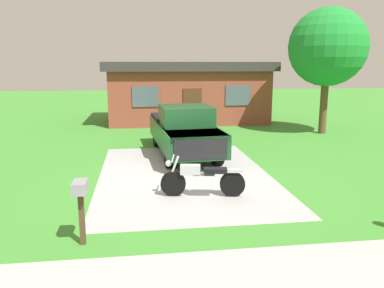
{
  "coord_description": "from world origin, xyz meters",
  "views": [
    {
      "loc": [
        -1.35,
        -11.67,
        3.42
      ],
      "look_at": [
        0.29,
        0.35,
        0.9
      ],
      "focal_mm": 36.4,
      "sensor_mm": 36.0,
      "label": 1
    }
  ],
  "objects_px": {
    "pickup_truck": "(184,130)",
    "shade_tree": "(328,47)",
    "motorcycle": "(202,179)",
    "mailbox": "(80,196)",
    "neighbor_house": "(187,91)"
  },
  "relations": [
    {
      "from": "mailbox",
      "to": "neighbor_house",
      "type": "bearing_deg",
      "value": 76.09
    },
    {
      "from": "motorcycle",
      "to": "pickup_truck",
      "type": "distance_m",
      "value": 4.9
    },
    {
      "from": "mailbox",
      "to": "shade_tree",
      "type": "xyz_separation_m",
      "value": [
        10.16,
        10.9,
        3.19
      ]
    },
    {
      "from": "pickup_truck",
      "to": "mailbox",
      "type": "distance_m",
      "value": 7.82
    },
    {
      "from": "mailbox",
      "to": "neighbor_house",
      "type": "relative_size",
      "value": 0.13
    },
    {
      "from": "mailbox",
      "to": "motorcycle",
      "type": "bearing_deg",
      "value": 41.74
    },
    {
      "from": "mailbox",
      "to": "pickup_truck",
      "type": "bearing_deg",
      "value": 69.02
    },
    {
      "from": "motorcycle",
      "to": "shade_tree",
      "type": "xyz_separation_m",
      "value": [
        7.44,
        8.48,
        3.7
      ]
    },
    {
      "from": "shade_tree",
      "to": "neighbor_house",
      "type": "height_order",
      "value": "shade_tree"
    },
    {
      "from": "pickup_truck",
      "to": "shade_tree",
      "type": "height_order",
      "value": "shade_tree"
    },
    {
      "from": "motorcycle",
      "to": "neighbor_house",
      "type": "relative_size",
      "value": 0.23
    },
    {
      "from": "pickup_truck",
      "to": "shade_tree",
      "type": "xyz_separation_m",
      "value": [
        7.36,
        3.6,
        3.22
      ]
    },
    {
      "from": "motorcycle",
      "to": "neighbor_house",
      "type": "height_order",
      "value": "neighbor_house"
    },
    {
      "from": "mailbox",
      "to": "neighbor_house",
      "type": "distance_m",
      "value": 16.71
    },
    {
      "from": "pickup_truck",
      "to": "shade_tree",
      "type": "relative_size",
      "value": 0.95
    }
  ]
}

